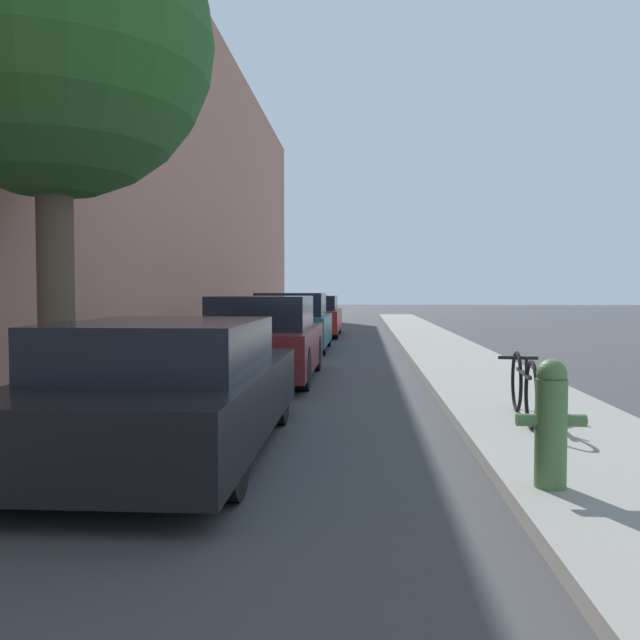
{
  "coord_description": "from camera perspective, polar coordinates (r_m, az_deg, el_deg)",
  "views": [
    {
      "loc": [
        0.87,
        2.17,
        1.51
      ],
      "look_at": [
        0.3,
        10.95,
        1.12
      ],
      "focal_mm": 36.67,
      "sensor_mm": 36.0,
      "label": 1
    }
  ],
  "objects": [
    {
      "name": "sidewalk_right",
      "position": [
        14.05,
        12.02,
        -3.45
      ],
      "size": [
        2.0,
        52.0,
        0.12
      ],
      "color": "gray",
      "rests_on": "ground"
    },
    {
      "name": "bicycle",
      "position": [
        7.4,
        17.33,
        -5.58
      ],
      "size": [
        0.44,
        1.71,
        0.7
      ],
      "rotation": [
        0.0,
        0.0,
        -0.09
      ],
      "color": "black",
      "rests_on": "sidewalk_right"
    },
    {
      "name": "fire_hydrant",
      "position": [
        4.94,
        19.51,
        -8.34
      ],
      "size": [
        0.48,
        0.22,
        0.91
      ],
      "color": "#47703D",
      "rests_on": "sidewalk_right"
    },
    {
      "name": "parked_car_teal",
      "position": [
        16.67,
        -2.44,
        -0.3
      ],
      "size": [
        1.85,
        3.94,
        1.47
      ],
      "color": "black",
      "rests_on": "ground"
    },
    {
      "name": "parked_car_red",
      "position": [
        22.03,
        -0.69,
        0.31
      ],
      "size": [
        1.86,
        4.45,
        1.36
      ],
      "color": "black",
      "rests_on": "ground"
    },
    {
      "name": "building_facade_left",
      "position": [
        15.17,
        -16.8,
        15.99
      ],
      "size": [
        0.7,
        52.0,
        10.14
      ],
      "color": "tan",
      "rests_on": "ground"
    },
    {
      "name": "street_tree_near",
      "position": [
        8.65,
        -22.38,
        21.76
      ],
      "size": [
        3.68,
        3.68,
        6.14
      ],
      "color": "brown",
      "rests_on": "sidewalk_left"
    },
    {
      "name": "parked_car_maroon",
      "position": [
        11.19,
        -4.91,
        -1.75
      ],
      "size": [
        1.76,
        4.08,
        1.43
      ],
      "color": "black",
      "rests_on": "ground"
    },
    {
      "name": "parked_car_black",
      "position": [
        6.24,
        -13.04,
        -5.87
      ],
      "size": [
        1.87,
        4.34,
        1.24
      ],
      "color": "black",
      "rests_on": "ground"
    },
    {
      "name": "sidewalk_left",
      "position": [
        14.4,
        -11.51,
        -3.3
      ],
      "size": [
        2.0,
        52.0,
        0.12
      ],
      "color": "gray",
      "rests_on": "ground"
    },
    {
      "name": "ground_plane",
      "position": [
        13.94,
        0.11,
        -3.69
      ],
      "size": [
        120.0,
        120.0,
        0.0
      ],
      "primitive_type": "plane",
      "color": "#3D3D3F"
    }
  ]
}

